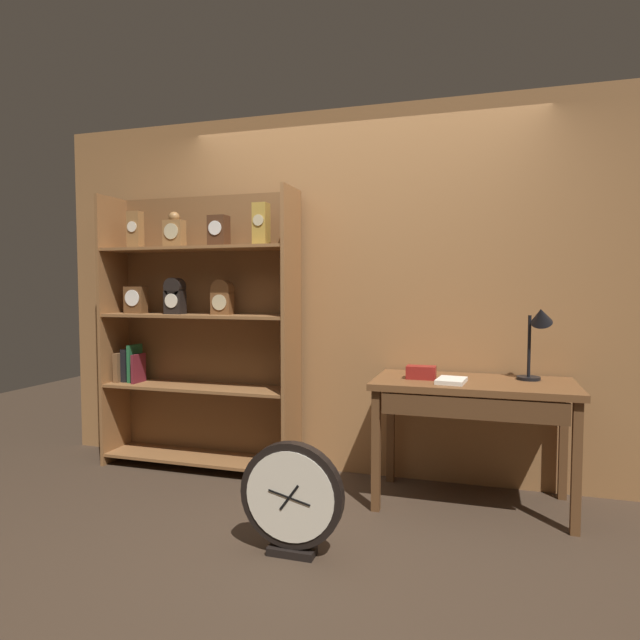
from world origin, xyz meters
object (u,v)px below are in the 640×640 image
Objects in this scene: toolbox_small at (421,372)px; open_repair_manual at (451,381)px; workbench at (473,397)px; round_clock_large at (292,498)px; bookshelf at (198,328)px; desk_lamp at (538,330)px.

open_repair_manual is at bearing -22.87° from toolbox_small.
workbench reaches higher than round_clock_large.
toolbox_small is 0.21m from open_repair_manual.
open_repair_manual is 0.38× the size of round_clock_large.
bookshelf is 1.69× the size of workbench.
round_clock_large is (1.13, -1.08, -0.75)m from bookshelf.
workbench is 0.56m from desk_lamp.
round_clock_large is at bearing -120.90° from toolbox_small.
workbench is at bearing 46.69° from round_clock_large.
workbench is at bearing 1.23° from toolbox_small.
desk_lamp reaches higher than open_repair_manual.
round_clock_large is at bearing -140.05° from desk_lamp.
bookshelf reaches higher than desk_lamp.
open_repair_manual is at bearing -157.28° from desk_lamp.
bookshelf is at bearing 178.55° from desk_lamp.
workbench is 6.69× the size of toolbox_small.
round_clock_large is at bearing -125.07° from open_repair_manual.
toolbox_small reaches higher than workbench.
workbench is 0.19m from open_repair_manual.
bookshelf is at bearing 174.80° from workbench.
desk_lamp is 0.83× the size of round_clock_large.
workbench is at bearing -5.20° from bookshelf.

